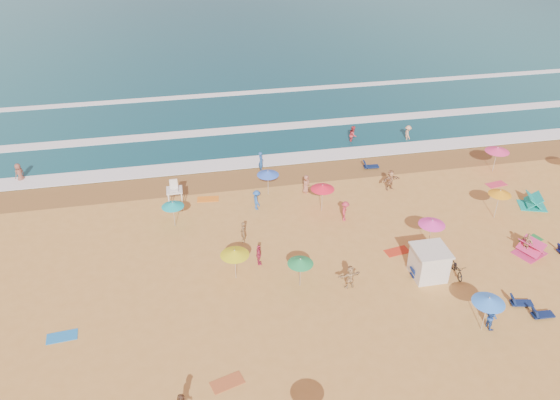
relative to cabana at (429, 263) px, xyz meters
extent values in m
plane|color=gold|center=(-6.89, 2.63, -1.00)|extent=(220.00, 220.00, 0.00)
plane|color=olive|center=(-6.89, 15.13, -0.99)|extent=(220.00, 220.00, 0.00)
cube|color=white|center=(-6.89, 17.63, -0.90)|extent=(200.00, 2.20, 0.05)
cube|color=white|center=(-6.89, 24.63, -0.90)|extent=(200.00, 1.60, 0.05)
cube|color=white|center=(-6.89, 34.63, -0.90)|extent=(200.00, 1.20, 0.05)
cube|color=silver|center=(0.00, 0.00, 0.00)|extent=(2.00, 2.00, 2.00)
cube|color=silver|center=(0.00, 0.00, 1.06)|extent=(2.20, 2.20, 0.12)
imported|color=black|center=(1.90, -0.30, -0.51)|extent=(0.83, 1.92, 0.98)
cone|color=#FF1A37|center=(-4.78, 8.80, 1.15)|extent=(1.79, 1.79, 0.35)
cone|color=green|center=(-8.37, 0.63, 0.96)|extent=(1.63, 1.63, 0.35)
cone|color=blue|center=(-8.40, 12.04, 0.98)|extent=(1.75, 1.75, 0.35)
cone|color=yellow|center=(-12.28, 2.15, 1.07)|extent=(1.85, 1.85, 0.35)
cone|color=#FA37AB|center=(1.26, 2.71, 1.21)|extent=(1.82, 1.82, 0.35)
cone|color=#FB9E15|center=(7.83, 5.37, 1.25)|extent=(1.66, 1.66, 0.35)
cone|color=#15AEB0|center=(-15.97, 8.92, 0.90)|extent=(1.63, 1.63, 0.35)
cone|color=#FF387D|center=(11.48, 12.05, 1.12)|extent=(2.03, 2.03, 0.35)
cone|color=#3887FE|center=(1.09, -5.12, 1.23)|extent=(1.84, 1.84, 0.35)
cube|color=#101E51|center=(-0.43, 0.01, -0.83)|extent=(1.31, 0.57, 0.34)
cube|color=#0E1E4A|center=(5.15, -4.90, -0.83)|extent=(1.33, 0.63, 0.34)
cube|color=#102151|center=(4.48, -3.73, -0.83)|extent=(1.39, 0.81, 0.34)
cube|color=#0E1D47|center=(1.27, 14.63, -0.83)|extent=(1.34, 0.65, 0.34)
cube|color=#217FD3|center=(-22.67, -1.07, -0.98)|extent=(1.76, 1.00, 0.03)
cube|color=orange|center=(-13.27, 12.20, -0.98)|extent=(1.78, 1.02, 0.03)
cube|color=#B8582B|center=(-13.78, -6.09, -0.98)|extent=(1.87, 1.31, 0.03)
cube|color=red|center=(-0.95, 2.80, -0.98)|extent=(1.82, 1.13, 0.03)
cube|color=#208237|center=(8.93, 2.19, -0.98)|extent=(1.89, 1.38, 0.03)
cube|color=#E33555|center=(10.61, 9.89, -0.98)|extent=(1.81, 1.11, 0.03)
imported|color=brown|center=(-28.56, 18.30, -0.34)|extent=(0.99, 1.06, 1.82)
imported|color=tan|center=(7.65, 0.98, -0.20)|extent=(0.73, 1.01, 1.59)
imported|color=blue|center=(-9.64, 10.06, -0.18)|extent=(0.75, 1.13, 1.64)
imported|color=brown|center=(-11.26, 6.04, -0.21)|extent=(0.45, 0.62, 1.59)
imported|color=#C43145|center=(-3.41, 7.25, -0.20)|extent=(0.96, 1.19, 1.61)
imported|color=#E1A076|center=(6.59, 19.42, -0.38)|extent=(0.77, 1.19, 1.73)
imported|color=tan|center=(-5.33, -0.11, -0.18)|extent=(1.58, 0.69, 1.65)
imported|color=#A7744D|center=(1.55, 10.91, -0.13)|extent=(1.69, 0.89, 1.74)
imported|color=#B82E4F|center=(-10.58, 3.29, -0.23)|extent=(0.38, 0.90, 1.54)
imported|color=#C93239|center=(1.29, 20.12, -0.32)|extent=(1.01, 1.11, 1.85)
imported|color=#244DA8|center=(1.63, -5.02, -0.23)|extent=(0.63, 0.78, 1.54)
imported|color=#2356A5|center=(-8.32, 16.01, -0.09)|extent=(0.46, 0.68, 1.82)
imported|color=#A7654D|center=(-5.32, 11.75, -0.22)|extent=(0.90, 0.89, 1.57)
camera|label=1|loc=(-14.74, -25.24, 22.09)|focal=35.00mm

